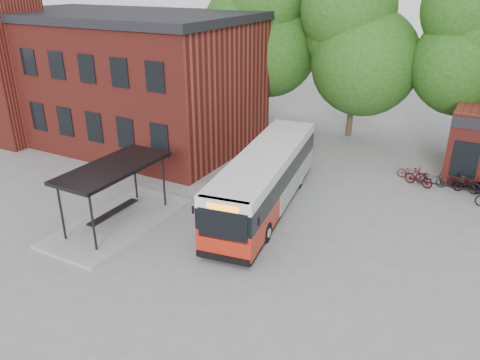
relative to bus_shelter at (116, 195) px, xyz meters
The scene contains 13 objects.
ground 4.83m from the bus_shelter, 12.53° to the left, with size 100.00×100.00×0.00m, color slate.
station_building 13.42m from the bus_shelter, 130.36° to the left, with size 18.40×10.40×8.50m, color maroon, non-canonical shape.
bus_shelter is the anchor object (origin of this frame).
bike_rail 17.67m from the bus_shelter, 38.61° to the left, with size 5.20×0.10×0.38m, color black, non-canonical shape.
tree_0 17.54m from the bus_shelter, 95.04° to the left, with size 7.92×7.92×11.00m, color #1D4813, non-canonical shape.
tree_1 19.19m from the bus_shelter, 73.01° to the left, with size 7.92×7.92×10.40m, color #1D4813, non-canonical shape.
tree_2 21.49m from the bus_shelter, 53.67° to the left, with size 7.92×7.92×11.00m, color #1D4813, non-canonical shape.
city_bus 7.09m from the bus_shelter, 42.75° to the left, with size 2.41×11.29×2.87m, color #AE2211, non-canonical shape.
bicycle_0 16.18m from the bus_shelter, 47.27° to the left, with size 0.55×1.58×0.83m, color #551112.
bicycle_1 15.99m from the bus_shelter, 44.08° to the left, with size 0.45×1.60×0.96m, color #3D030A.
bicycle_2 16.68m from the bus_shelter, 43.69° to the left, with size 0.59×1.68×0.88m, color black.
bicycle_3 17.93m from the bus_shelter, 39.94° to the left, with size 0.48×1.70×1.02m, color black.
bicycle_4 18.15m from the bus_shelter, 39.35° to the left, with size 0.60×1.72×0.90m, color black.
Camera 1 is at (9.66, -15.10, 10.54)m, focal length 35.00 mm.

